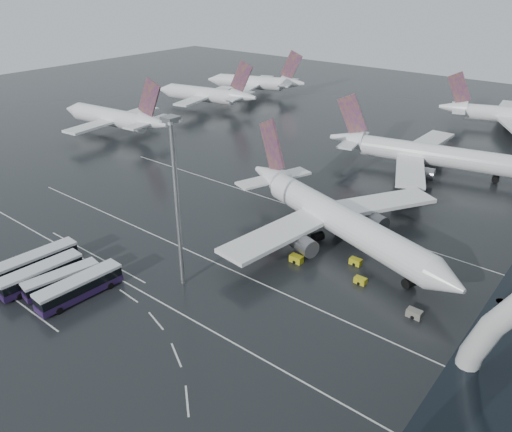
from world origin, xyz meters
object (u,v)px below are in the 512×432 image
Objects in this scene: airliner_gate_b at (424,154)px; gse_cart_belly_e at (356,262)px; jet_remote_west at (116,118)px; bus_row_near_b at (41,274)px; gse_cart_belly_c at (296,259)px; bus_row_near_a at (37,261)px; floodlight_mast at (176,185)px; gse_cart_belly_a at (360,280)px; airliner_main at (334,218)px; bus_row_near_d at (79,287)px; gse_cart_belly_d at (414,314)px; jet_remote_mid at (207,95)px; jet_remote_far at (257,83)px; bus_row_near_c at (62,280)px.

airliner_gate_b is 24.78× the size of gse_cart_belly_e.
airliner_gate_b is 1.18× the size of jet_remote_west.
bus_row_near_b is 43.10m from gse_cart_belly_c.
floodlight_mast is at bearing -55.52° from bus_row_near_a.
bus_row_near_b is (4.35, -1.79, -0.02)m from bus_row_near_a.
bus_row_near_a is at bearing -122.03° from airliner_gate_b.
jet_remote_west reaches higher than gse_cart_belly_a.
jet_remote_west reaches higher than airliner_main.
bus_row_near_a is at bearing 126.72° from jet_remote_west.
bus_row_near_d is at bearing -114.55° from airliner_gate_b.
gse_cart_belly_d is (43.29, 28.39, -1.27)m from bus_row_near_d.
jet_remote_mid reaches higher than bus_row_near_b.
bus_row_near_a reaches higher than gse_cart_belly_a.
gse_cart_belly_c is at bearing -145.49° from gse_cart_belly_e.
airliner_gate_b is 92.70m from jet_remote_west.
airliner_main is 33.31m from floodlight_mast.
bus_row_near_a is 0.50× the size of floodlight_mast.
gse_cart_belly_c is at bearing 112.24° from jet_remote_far.
floodlight_mast reaches higher than gse_cart_belly_c.
jet_remote_mid is (-0.99, 42.25, -0.17)m from jet_remote_west.
bus_row_near_c reaches higher than gse_cart_belly_d.
bus_row_near_c reaches higher than gse_cart_belly_e.
gse_cart_belly_c is 10.42m from gse_cart_belly_e.
bus_row_near_b is at bearing -105.60° from airliner_main.
jet_remote_mid is at bearing -95.39° from jet_remote_west.
airliner_gate_b is 3.74× the size of bus_row_near_b.
airliner_main is 1.94× the size of floodlight_mast.
airliner_main reaches higher than bus_row_near_d.
jet_remote_west is 90.89m from floodlight_mast.
floodlight_mast is at bearing 142.92° from jet_remote_west.
gse_cart_belly_e is at bearing 160.34° from jet_remote_west.
jet_remote_west reaches higher than gse_cart_belly_d.
airliner_main is at bearing 67.72° from floodlight_mast.
gse_cart_belly_d is (111.84, -101.33, -4.15)m from jet_remote_far.
jet_remote_mid is 3.03× the size of bus_row_near_a.
jet_remote_mid is at bearing 146.66° from gse_cart_belly_e.
gse_cart_belly_c is at bearing 155.60° from jet_remote_west.
bus_row_near_c is at bearing -103.01° from airliner_main.
airliner_main is 49.19m from bus_row_near_c.
gse_cart_belly_a is at bearing -22.73° from airliner_main.
floodlight_mast is (78.64, -87.73, 12.92)m from jet_remote_mid.
bus_row_near_d is at bearing -126.97° from floodlight_mast.
gse_cart_belly_c reaches higher than gse_cart_belly_a.
bus_row_near_a is (-33.87, -41.42, -2.89)m from airliner_main.
jet_remote_mid is 3.06× the size of bus_row_near_b.
gse_cart_belly_e is (97.74, -93.58, -4.19)m from jet_remote_far.
jet_remote_far is at bearing 135.82° from gse_cart_belly_a.
bus_row_near_a is 55.23m from gse_cart_belly_e.
airliner_gate_b is 3.68× the size of bus_row_near_d.
airliner_main is at bearing -22.37° from bus_row_near_c.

